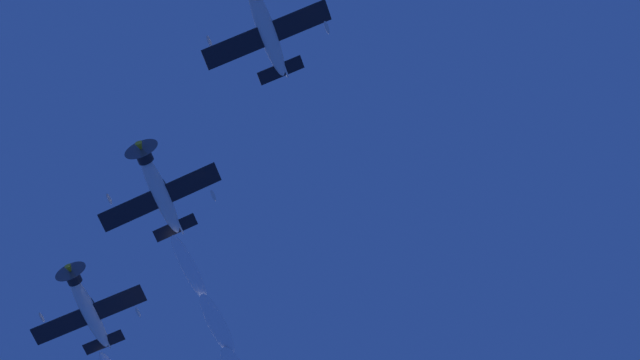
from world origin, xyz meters
The scene contains 3 objects.
airplane_lead centered at (3.03, -1.12, 66.37)m, with size 6.96×7.00×3.13m.
airplane_left_wingman centered at (5.63, -13.49, 64.14)m, with size 6.88×7.00×3.31m.
airplane_right_wingman centered at (7.12, -25.32, 64.62)m, with size 7.02×7.01×3.19m.
Camera 1 is at (12.86, 32.32, 1.72)m, focal length 67.96 mm.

